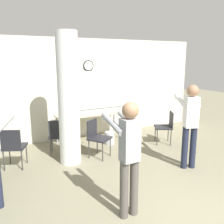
% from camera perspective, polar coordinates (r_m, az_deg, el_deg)
% --- Properties ---
extents(wall_back, '(8.00, 0.15, 2.80)m').
position_cam_1_polar(wall_back, '(7.18, -8.06, 5.23)').
color(wall_back, beige).
rests_on(wall_back, ground_plane).
extents(support_pillar, '(0.45, 0.45, 2.80)m').
position_cam_1_polar(support_pillar, '(5.32, -9.90, 2.77)').
color(support_pillar, white).
rests_on(support_pillar, ground_plane).
extents(folding_table, '(1.87, 0.63, 0.78)m').
position_cam_1_polar(folding_table, '(6.85, -5.02, -0.75)').
color(folding_table, tan).
rests_on(folding_table, ground_plane).
extents(bottle_on_table, '(0.06, 0.06, 0.28)m').
position_cam_1_polar(bottle_on_table, '(6.68, -7.85, 0.25)').
color(bottle_on_table, silver).
rests_on(bottle_on_table, folding_table).
extents(waste_bin, '(0.27, 0.27, 0.32)m').
position_cam_1_polar(waste_bin, '(6.72, -0.55, -5.96)').
color(waste_bin, '#B2B2B7').
rests_on(waste_bin, ground_plane).
extents(chair_near_pillar, '(0.58, 0.58, 0.87)m').
position_cam_1_polar(chair_near_pillar, '(5.54, -21.62, -7.05)').
color(chair_near_pillar, '#232328').
rests_on(chair_near_pillar, ground_plane).
extents(chair_table_left, '(0.56, 0.56, 0.87)m').
position_cam_1_polar(chair_table_left, '(6.01, -12.23, -4.96)').
color(chair_table_left, '#232328').
rests_on(chair_table_left, ground_plane).
extents(chair_table_front, '(0.61, 0.61, 0.87)m').
position_cam_1_polar(chair_table_front, '(5.79, -3.46, -5.38)').
color(chair_table_front, '#232328').
rests_on(chair_table_front, ground_plane).
extents(chair_mid_room, '(0.60, 0.60, 0.87)m').
position_cam_1_polar(chair_mid_room, '(6.82, 12.24, -2.92)').
color(chair_mid_room, '#232328').
rests_on(chair_mid_room, ground_plane).
extents(person_playing_side, '(0.55, 0.73, 1.75)m').
position_cam_1_polar(person_playing_side, '(5.31, 17.42, -1.72)').
color(person_playing_side, '#1E2338').
rests_on(person_playing_side, ground_plane).
extents(person_playing_front, '(0.38, 0.66, 1.69)m').
position_cam_1_polar(person_playing_front, '(3.52, 3.80, -8.80)').
color(person_playing_front, '#514C47').
rests_on(person_playing_front, ground_plane).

